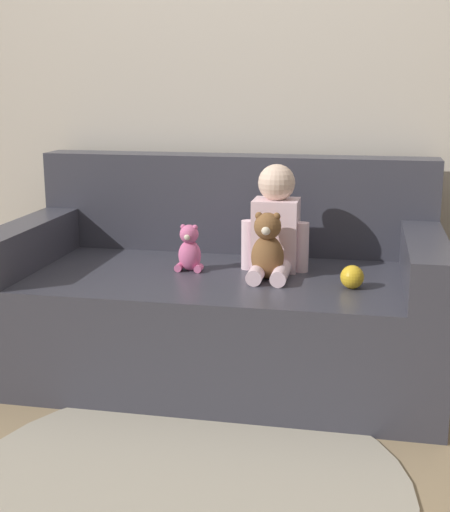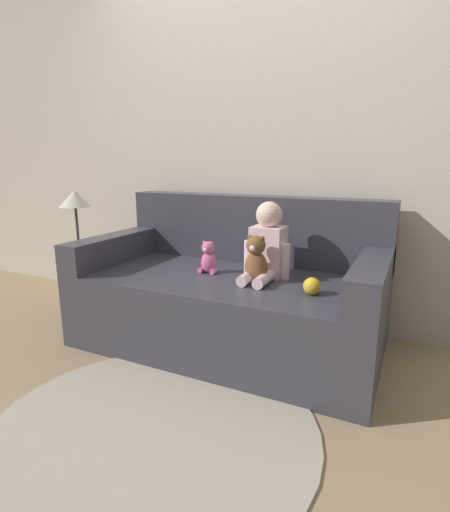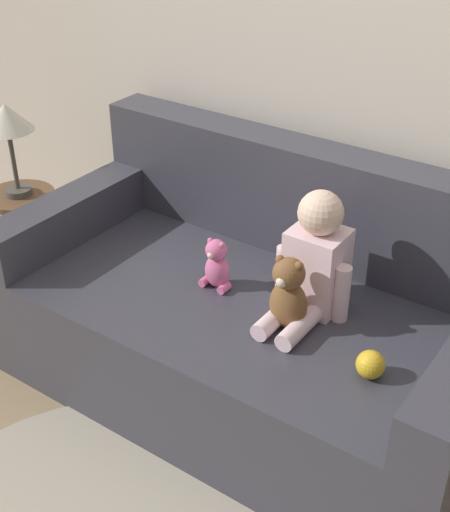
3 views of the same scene
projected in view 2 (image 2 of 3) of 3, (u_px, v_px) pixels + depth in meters
ground_plane at (228, 343)px, 2.51m from camera, size 12.00×12.00×0.00m
wall_back at (264, 134)px, 2.71m from camera, size 8.00×0.05×2.60m
couch at (232, 294)px, 2.49m from camera, size 1.80×0.95×0.89m
person_baby at (267, 246)px, 2.32m from camera, size 0.28×0.37×0.44m
teddy_bear_brown at (256, 259)px, 2.21m from camera, size 0.13×0.12×0.27m
plush_toy_side at (208, 258)px, 2.42m from camera, size 0.12×0.09×0.20m
toy_ball at (312, 286)px, 2.03m from camera, size 0.09×0.09×0.09m
floor_rug at (153, 429)px, 1.70m from camera, size 1.42×1.42×0.01m
side_table at (77, 222)px, 2.88m from camera, size 0.31×0.31×0.92m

